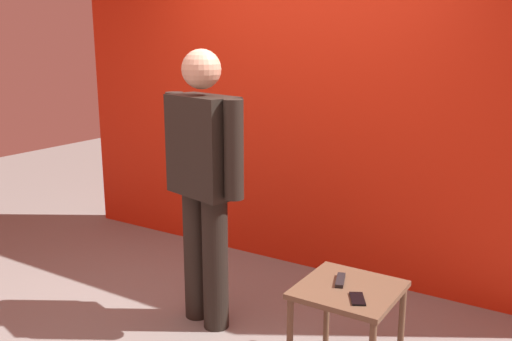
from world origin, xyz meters
The scene contains 6 objects.
ground_plane centered at (0.00, 0.00, 0.00)m, with size 12.00×12.00×0.00m, color gray.
back_wall_red centered at (0.00, 1.52, 1.42)m, with size 4.55×0.12×2.83m, color red.
standing_person centered at (-0.05, 0.28, 1.00)m, with size 0.71×0.35×1.79m.
side_table centered at (0.99, 0.20, 0.46)m, with size 0.52×0.52×0.54m.
cell_phone centered at (1.09, 0.08, 0.54)m, with size 0.07×0.14×0.01m, color black.
tv_remote centered at (0.93, 0.24, 0.55)m, with size 0.04×0.17×0.02m, color black.
Camera 1 is at (2.07, -2.43, 1.85)m, focal length 39.35 mm.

